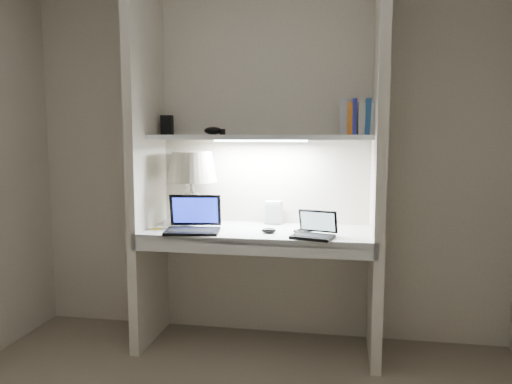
% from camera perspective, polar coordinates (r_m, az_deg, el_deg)
% --- Properties ---
extents(back_wall, '(3.20, 0.01, 2.50)m').
position_cam_1_polar(back_wall, '(3.37, 1.01, 4.61)').
color(back_wall, beige).
rests_on(back_wall, floor).
extents(alcove_panel_left, '(0.06, 0.55, 2.50)m').
position_cam_1_polar(alcove_panel_left, '(3.30, -12.42, 4.41)').
color(alcove_panel_left, beige).
rests_on(alcove_panel_left, floor).
extents(alcove_panel_right, '(0.06, 0.55, 2.50)m').
position_cam_1_polar(alcove_panel_right, '(3.06, 13.86, 4.20)').
color(alcove_panel_right, beige).
rests_on(alcove_panel_right, floor).
extents(desk, '(1.40, 0.55, 0.04)m').
position_cam_1_polar(desk, '(3.15, 0.21, -4.69)').
color(desk, white).
rests_on(desk, alcove_panel_left).
extents(desk_apron, '(1.46, 0.03, 0.10)m').
position_cam_1_polar(desk_apron, '(2.91, -0.67, -6.26)').
color(desk_apron, silver).
rests_on(desk_apron, desk).
extents(shelf, '(1.40, 0.36, 0.03)m').
position_cam_1_polar(shelf, '(3.19, 0.50, 6.29)').
color(shelf, silver).
rests_on(shelf, back_wall).
extents(strip_light, '(0.60, 0.04, 0.02)m').
position_cam_1_polar(strip_light, '(3.19, 0.50, 5.89)').
color(strip_light, white).
rests_on(strip_light, shelf).
extents(table_lamp, '(0.33, 0.33, 0.49)m').
position_cam_1_polar(table_lamp, '(3.30, -7.32, 1.87)').
color(table_lamp, white).
rests_on(table_lamp, desk).
extents(laptop_main, '(0.36, 0.32, 0.22)m').
position_cam_1_polar(laptop_main, '(3.12, -7.15, -3.54)').
color(laptop_main, black).
rests_on(laptop_main, desk).
extents(laptop_netbook, '(0.28, 0.26, 0.15)m').
position_cam_1_polar(laptop_netbook, '(2.94, 6.70, -4.45)').
color(laptop_netbook, black).
rests_on(laptop_netbook, desk).
extents(speaker, '(0.12, 0.10, 0.15)m').
position_cam_1_polar(speaker, '(3.33, 2.00, -2.37)').
color(speaker, silver).
rests_on(speaker, desk).
extents(mouse, '(0.10, 0.07, 0.03)m').
position_cam_1_polar(mouse, '(3.04, 1.47, -4.43)').
color(mouse, black).
rests_on(mouse, desk).
extents(cable_coil, '(0.12, 0.12, 0.01)m').
position_cam_1_polar(cable_coil, '(3.11, 5.62, -4.38)').
color(cable_coil, black).
rests_on(cable_coil, desk).
extents(sticky_note, '(0.08, 0.08, 0.00)m').
position_cam_1_polar(sticky_note, '(3.24, -11.33, -4.15)').
color(sticky_note, yellow).
rests_on(sticky_note, desk).
extents(book_row, '(0.21, 0.15, 0.22)m').
position_cam_1_polar(book_row, '(3.20, 11.48, 8.30)').
color(book_row, silver).
rests_on(book_row, shelf).
extents(shelf_box, '(0.08, 0.06, 0.13)m').
position_cam_1_polar(shelf_box, '(3.40, -10.14, 7.55)').
color(shelf_box, black).
rests_on(shelf_box, shelf).
extents(shelf_gadget, '(0.13, 0.11, 0.05)m').
position_cam_1_polar(shelf_gadget, '(3.27, -4.93, 6.99)').
color(shelf_gadget, black).
rests_on(shelf_gadget, shelf).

